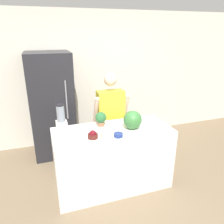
# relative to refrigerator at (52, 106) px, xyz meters

# --- Properties ---
(ground_plane) EXTENTS (14.00, 14.00, 0.00)m
(ground_plane) POSITION_rel_refrigerator_xyz_m (0.73, -1.63, -0.94)
(ground_plane) COLOR #7F6B51
(wall_back) EXTENTS (8.00, 0.06, 2.60)m
(wall_back) POSITION_rel_refrigerator_xyz_m (0.73, 0.40, 0.36)
(wall_back) COLOR silver
(wall_back) RESTS_ON ground_plane
(counter_island) EXTENTS (1.65, 0.69, 0.92)m
(counter_island) POSITION_rel_refrigerator_xyz_m (0.73, -1.28, -0.48)
(counter_island) COLOR white
(counter_island) RESTS_ON ground_plane
(refrigerator) EXTENTS (0.75, 0.72, 1.89)m
(refrigerator) POSITION_rel_refrigerator_xyz_m (0.00, 0.00, 0.00)
(refrigerator) COLOR #232328
(refrigerator) RESTS_ON ground_plane
(person) EXTENTS (0.58, 0.26, 1.60)m
(person) POSITION_rel_refrigerator_xyz_m (0.89, -0.68, -0.13)
(person) COLOR #4C608C
(person) RESTS_ON ground_plane
(cutting_board) EXTENTS (0.44, 0.27, 0.01)m
(cutting_board) POSITION_rel_refrigerator_xyz_m (0.99, -1.35, -0.01)
(cutting_board) COLOR white
(cutting_board) RESTS_ON counter_island
(watermelon) EXTENTS (0.26, 0.26, 0.26)m
(watermelon) POSITION_rel_refrigerator_xyz_m (0.99, -1.36, 0.12)
(watermelon) COLOR #3D7F3D
(watermelon) RESTS_ON cutting_board
(bowl_cherries) EXTENTS (0.13, 0.13, 0.11)m
(bowl_cherries) POSITION_rel_refrigerator_xyz_m (0.40, -1.44, 0.02)
(bowl_cherries) COLOR #511E19
(bowl_cherries) RESTS_ON counter_island
(bowl_cream) EXTENTS (0.12, 0.12, 0.12)m
(bowl_cream) POSITION_rel_refrigerator_xyz_m (0.56, -1.47, 0.03)
(bowl_cream) COLOR beige
(bowl_cream) RESTS_ON counter_island
(bowl_small_blue) EXTENTS (0.12, 0.12, 0.05)m
(bowl_small_blue) POSITION_rel_refrigerator_xyz_m (0.73, -1.51, 0.00)
(bowl_small_blue) COLOR navy
(bowl_small_blue) RESTS_ON counter_island
(blender) EXTENTS (0.15, 0.15, 0.37)m
(blender) POSITION_rel_refrigerator_xyz_m (0.06, -1.05, 0.13)
(blender) COLOR silver
(blender) RESTS_ON counter_island
(potted_plant) EXTENTS (0.16, 0.16, 0.21)m
(potted_plant) POSITION_rel_refrigerator_xyz_m (0.61, -1.10, 0.10)
(potted_plant) COLOR #996647
(potted_plant) RESTS_ON counter_island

